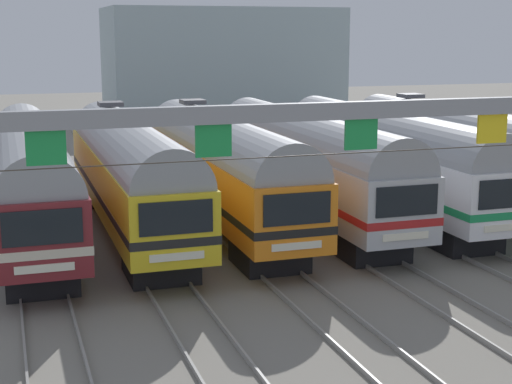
# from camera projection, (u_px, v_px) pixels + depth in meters

# --- Properties ---
(ground_plane) EXTENTS (160.00, 160.00, 0.00)m
(ground_plane) POSITION_uv_depth(u_px,v_px,m) (265.00, 223.00, 34.32)
(ground_plane) COLOR gray
(track_bed) EXTENTS (21.10, 70.00, 0.15)m
(track_bed) POSITION_uv_depth(u_px,v_px,m) (180.00, 162.00, 50.14)
(track_bed) COLOR gray
(track_bed) RESTS_ON ground
(commuter_train_maroon) EXTENTS (2.88, 18.06, 4.77)m
(commuter_train_maroon) POSITION_uv_depth(u_px,v_px,m) (30.00, 175.00, 30.81)
(commuter_train_maroon) COLOR maroon
(commuter_train_maroon) RESTS_ON ground
(commuter_train_yellow) EXTENTS (2.88, 18.06, 5.05)m
(commuter_train_yellow) POSITION_uv_depth(u_px,v_px,m) (129.00, 169.00, 32.00)
(commuter_train_yellow) COLOR gold
(commuter_train_yellow) RESTS_ON ground
(commuter_train_orange) EXTENTS (2.88, 18.06, 5.05)m
(commuter_train_orange) POSITION_uv_depth(u_px,v_px,m) (221.00, 165.00, 33.19)
(commuter_train_orange) COLOR orange
(commuter_train_orange) RESTS_ON ground
(commuter_train_stainless) EXTENTS (2.88, 18.06, 4.77)m
(commuter_train_stainless) POSITION_uv_depth(u_px,v_px,m) (307.00, 160.00, 34.37)
(commuter_train_stainless) COLOR #B2B5BA
(commuter_train_stainless) RESTS_ON ground
(commuter_train_white) EXTENTS (2.88, 18.06, 4.77)m
(commuter_train_white) POSITION_uv_depth(u_px,v_px,m) (387.00, 156.00, 35.56)
(commuter_train_white) COLOR white
(commuter_train_white) RESTS_ON ground
(commuter_train_green) EXTENTS (2.88, 18.06, 5.05)m
(commuter_train_green) POSITION_uv_depth(u_px,v_px,m) (462.00, 152.00, 36.76)
(commuter_train_green) COLOR #236B42
(commuter_train_green) RESTS_ON ground
(catenary_gantry) EXTENTS (24.83, 0.44, 6.97)m
(catenary_gantry) POSITION_uv_depth(u_px,v_px,m) (428.00, 142.00, 20.68)
(catenary_gantry) COLOR gray
(catenary_gantry) RESTS_ON ground
(maintenance_building) EXTENTS (21.55, 10.00, 10.47)m
(maintenance_building) POSITION_uv_depth(u_px,v_px,m) (223.00, 65.00, 73.76)
(maintenance_building) COLOR #9EB2B7
(maintenance_building) RESTS_ON ground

